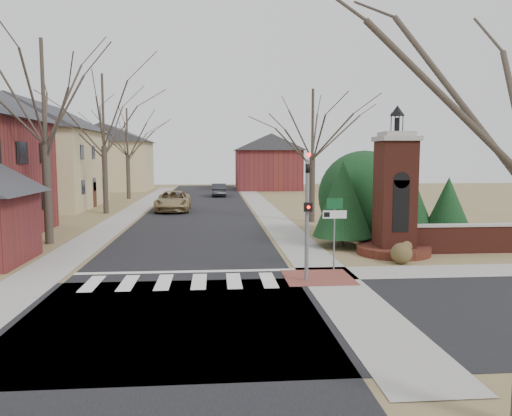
{
  "coord_description": "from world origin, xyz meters",
  "views": [
    {
      "loc": [
        1.16,
        -16.09,
        4.32
      ],
      "look_at": [
        3.0,
        6.0,
        1.99
      ],
      "focal_mm": 35.0,
      "sensor_mm": 36.0,
      "label": 1
    }
  ],
  "objects": [
    {
      "name": "bare_tree_2",
      "position": [
        -7.5,
        35.0,
        7.03
      ],
      "size": [
        7.35,
        7.35,
        10.19
      ],
      "color": "#473D33",
      "rests_on": "ground"
    },
    {
      "name": "distant_car",
      "position": [
        1.6,
        37.28,
        0.69
      ],
      "size": [
        1.52,
        4.22,
        1.39
      ],
      "primitive_type": "imported",
      "rotation": [
        0.0,
        0.0,
        3.15
      ],
      "color": "#2C2D32",
      "rests_on": "ground"
    },
    {
      "name": "sign_post",
      "position": [
        5.59,
        1.99,
        1.95
      ],
      "size": [
        0.9,
        0.07,
        2.75
      ],
      "color": "slate",
      "rests_on": "ground"
    },
    {
      "name": "bare_tree_1",
      "position": [
        -7.0,
        22.0,
        8.03
      ],
      "size": [
        8.4,
        8.4,
        11.64
      ],
      "color": "#473D33",
      "rests_on": "ground"
    },
    {
      "name": "evergreen_mass",
      "position": [
        9.0,
        9.5,
        2.4
      ],
      "size": [
        4.8,
        4.8,
        4.8
      ],
      "primitive_type": "sphere",
      "color": "black",
      "rests_on": "ground"
    },
    {
      "name": "stop_bar",
      "position": [
        0.0,
        2.3,
        0.01
      ],
      "size": [
        8.0,
        0.35,
        0.02
      ],
      "primitive_type": "cube",
      "color": "silver",
      "rests_on": "ground"
    },
    {
      "name": "dry_shrub_right",
      "position": [
        9.3,
        4.6,
        0.44
      ],
      "size": [
        0.88,
        0.88,
        0.88
      ],
      "primitive_type": "sphere",
      "color": "brown",
      "rests_on": "ground"
    },
    {
      "name": "bare_tree_3",
      "position": [
        7.5,
        16.0,
        6.69
      ],
      "size": [
        7.0,
        7.0,
        9.7
      ],
      "color": "#473D33",
      "rests_on": "ground"
    },
    {
      "name": "house_stucco_left",
      "position": [
        -13.5,
        27.0,
        4.59
      ],
      "size": [
        9.8,
        12.8,
        9.28
      ],
      "color": "tan",
      "rests_on": "ground"
    },
    {
      "name": "dry_shrub_left",
      "position": [
        8.6,
        3.01,
        0.43
      ],
      "size": [
        0.86,
        0.86,
        0.86
      ],
      "primitive_type": "sphere",
      "color": "brown",
      "rests_on": "ground"
    },
    {
      "name": "brick_gate_monument",
      "position": [
        9.0,
        4.99,
        2.17
      ],
      "size": [
        3.2,
        3.2,
        6.47
      ],
      "color": "#58231A",
      "rests_on": "ground"
    },
    {
      "name": "evergreen_mid",
      "position": [
        10.5,
        8.2,
        2.6
      ],
      "size": [
        3.4,
        3.4,
        4.7
      ],
      "color": "#473D33",
      "rests_on": "ground"
    },
    {
      "name": "cross_street",
      "position": [
        0.0,
        -3.0,
        0.01
      ],
      "size": [
        120.0,
        8.0,
        0.01
      ],
      "primitive_type": "cube",
      "color": "black",
      "rests_on": "ground"
    },
    {
      "name": "bare_tree_0",
      "position": [
        -7.0,
        9.0,
        7.7
      ],
      "size": [
        8.05,
        8.05,
        11.15
      ],
      "color": "#473D33",
      "rests_on": "ground"
    },
    {
      "name": "traffic_signal_pole",
      "position": [
        4.3,
        0.57,
        2.59
      ],
      "size": [
        0.28,
        0.41,
        4.5
      ],
      "color": "slate",
      "rests_on": "ground"
    },
    {
      "name": "ground",
      "position": [
        0.0,
        0.0,
        0.0
      ],
      "size": [
        120.0,
        120.0,
        0.0
      ],
      "primitive_type": "plane",
      "color": "olive",
      "rests_on": "ground"
    },
    {
      "name": "sidewalk_right_main",
      "position": [
        5.2,
        22.0,
        0.01
      ],
      "size": [
        2.0,
        60.0,
        0.02
      ],
      "primitive_type": "cube",
      "color": "gray",
      "rests_on": "ground"
    },
    {
      "name": "evergreen_far",
      "position": [
        12.5,
        7.2,
        1.9
      ],
      "size": [
        2.4,
        2.4,
        3.3
      ],
      "color": "#473D33",
      "rests_on": "ground"
    },
    {
      "name": "crosswalk_zone",
      "position": [
        0.0,
        0.8,
        0.01
      ],
      "size": [
        8.0,
        2.2,
        0.02
      ],
      "primitive_type": "cube",
      "color": "silver",
      "rests_on": "ground"
    },
    {
      "name": "evergreen_near",
      "position": [
        7.2,
        7.0,
        2.3
      ],
      "size": [
        2.8,
        2.8,
        4.1
      ],
      "color": "#473D33",
      "rests_on": "ground"
    },
    {
      "name": "house_distant_left",
      "position": [
        -12.01,
        48.0,
        4.25
      ],
      "size": [
        10.8,
        8.8,
        8.53
      ],
      "color": "tan",
      "rests_on": "ground"
    },
    {
      "name": "brick_garden_wall",
      "position": [
        13.5,
        5.0,
        0.66
      ],
      "size": [
        7.5,
        0.5,
        1.3
      ],
      "color": "#58231A",
      "rests_on": "ground"
    },
    {
      "name": "house_distant_right",
      "position": [
        7.99,
        47.99,
        3.65
      ],
      "size": [
        8.8,
        8.8,
        7.3
      ],
      "color": "maroon",
      "rests_on": "ground"
    },
    {
      "name": "pickup_truck",
      "position": [
        -2.1,
        23.23,
        0.79
      ],
      "size": [
        2.71,
        5.71,
        1.57
      ],
      "primitive_type": "imported",
      "rotation": [
        0.0,
        0.0,
        0.02
      ],
      "color": "#9C8455",
      "rests_on": "ground"
    },
    {
      "name": "curb_apron",
      "position": [
        4.8,
        1.0,
        0.01
      ],
      "size": [
        2.4,
        2.4,
        0.02
      ],
      "primitive_type": "cube",
      "color": "brown",
      "rests_on": "ground"
    },
    {
      "name": "sidewalk_left",
      "position": [
        -5.2,
        22.0,
        0.01
      ],
      "size": [
        2.0,
        60.0,
        0.02
      ],
      "primitive_type": "cube",
      "color": "gray",
      "rests_on": "ground"
    },
    {
      "name": "main_street",
      "position": [
        0.0,
        22.0,
        0.01
      ],
      "size": [
        8.0,
        70.0,
        0.01
      ],
      "primitive_type": "cube",
      "color": "black",
      "rests_on": "ground"
    }
  ]
}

